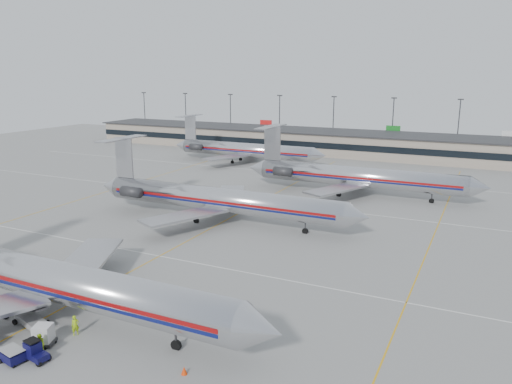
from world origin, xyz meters
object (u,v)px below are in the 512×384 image
Objects in this scene: jet_second_row at (215,199)px; tug_center at (35,351)px; jet_foreground at (38,276)px; belt_loader at (32,319)px; uld_container at (44,335)px.

jet_second_row reaches higher than tug_center.
jet_foreground is 10.17× the size of belt_loader.
jet_second_row reaches higher than uld_container.
tug_center is 1.10× the size of uld_container.
jet_foreground is at bearing 144.29° from tug_center.
jet_foreground reaches higher than jet_second_row.
uld_container is (-1.26, 2.03, 0.10)m from tug_center.
jet_foreground is at bearing 118.78° from uld_container.
jet_second_row is at bearing 90.36° from jet_foreground.
jet_foreground is at bearing 136.91° from belt_loader.
uld_container is at bearing -40.20° from jet_foreground.
jet_second_row is 19.99× the size of tug_center.
jet_foreground is 7.09m from uld_container.
jet_second_row is at bearing 109.31° from belt_loader.
jet_second_row is at bearing 76.85° from uld_container.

